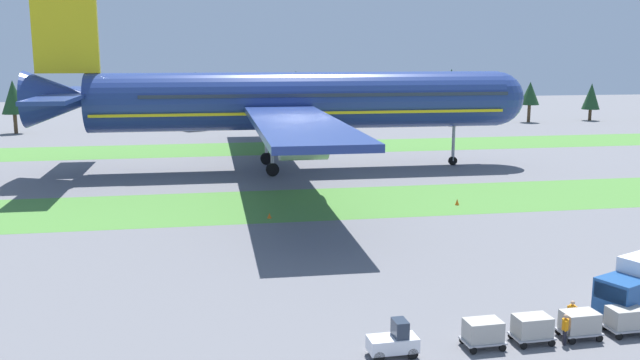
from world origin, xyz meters
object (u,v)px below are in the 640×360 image
at_px(cargo_dolly_fourth, 626,318).
at_px(cargo_dolly_lead, 483,331).
at_px(taxiway_marker_0, 457,202).
at_px(airliner, 288,101).
at_px(ground_crew_loader, 572,314).
at_px(baggage_tug, 394,341).
at_px(taxiway_marker_1, 269,216).
at_px(cargo_dolly_second, 532,327).
at_px(cargo_dolly_third, 580,323).
at_px(ground_crew_marshaller, 565,328).

bearing_deg(cargo_dolly_fourth, cargo_dolly_lead, 90.00).
xyz_separation_m(cargo_dolly_fourth, taxiway_marker_0, (2.72, 33.04, -0.59)).
bearing_deg(airliner, ground_crew_loader, 9.92).
relative_size(baggage_tug, ground_crew_loader, 1.52).
bearing_deg(taxiway_marker_1, cargo_dolly_second, -69.96).
xyz_separation_m(airliner, cargo_dolly_third, (8.86, -57.60, -8.34)).
height_order(cargo_dolly_fourth, taxiway_marker_1, cargo_dolly_fourth).
xyz_separation_m(cargo_dolly_lead, cargo_dolly_third, (5.80, 0.21, 0.00)).
relative_size(airliner, cargo_dolly_third, 35.99).
height_order(cargo_dolly_second, ground_crew_loader, ground_crew_loader).
bearing_deg(cargo_dolly_second, cargo_dolly_lead, 90.00).
relative_size(cargo_dolly_fourth, ground_crew_loader, 1.30).
bearing_deg(taxiway_marker_0, cargo_dolly_second, -104.36).
bearing_deg(ground_crew_loader, cargo_dolly_lead, 45.61).
relative_size(cargo_dolly_lead, cargo_dolly_second, 1.00).
xyz_separation_m(ground_crew_marshaller, ground_crew_loader, (1.45, 1.83, 0.00)).
xyz_separation_m(cargo_dolly_third, ground_crew_loader, (0.22, 1.22, 0.03)).
xyz_separation_m(baggage_tug, cargo_dolly_third, (10.82, 0.40, 0.10)).
relative_size(cargo_dolly_lead, cargo_dolly_third, 1.00).
distance_m(cargo_dolly_lead, taxiway_marker_0, 35.26).
bearing_deg(cargo_dolly_second, cargo_dolly_third, -90.00).
relative_size(baggage_tug, ground_crew_marshaller, 1.52).
distance_m(cargo_dolly_lead, cargo_dolly_fourth, 8.70).
distance_m(cargo_dolly_second, taxiway_marker_1, 32.96).
bearing_deg(cargo_dolly_second, ground_crew_loader, -69.14).
bearing_deg(ground_crew_loader, cargo_dolly_second, 55.22).
distance_m(baggage_tug, cargo_dolly_fourth, 13.73).
relative_size(cargo_dolly_lead, ground_crew_marshaller, 1.30).
relative_size(airliner, taxiway_marker_0, 122.51).
bearing_deg(ground_crew_loader, cargo_dolly_fourth, -170.26).
relative_size(cargo_dolly_second, taxiway_marker_1, 4.45).
height_order(airliner, taxiway_marker_1, airliner).
bearing_deg(cargo_dolly_fourth, airliner, 9.46).
bearing_deg(baggage_tug, cargo_dolly_fourth, -90.00).
distance_m(cargo_dolly_second, ground_crew_marshaller, 1.75).
bearing_deg(taxiway_marker_0, ground_crew_marshaller, -101.46).
distance_m(cargo_dolly_second, cargo_dolly_third, 2.90).
bearing_deg(cargo_dolly_second, cargo_dolly_fourth, -90.00).
relative_size(ground_crew_marshaller, taxiway_marker_0, 2.63).
bearing_deg(taxiway_marker_1, cargo_dolly_fourth, -60.93).
bearing_deg(cargo_dolly_lead, ground_crew_loader, -78.75).
height_order(cargo_dolly_third, cargo_dolly_fourth, same).
xyz_separation_m(cargo_dolly_second, cargo_dolly_third, (2.90, 0.11, 0.00)).
distance_m(airliner, cargo_dolly_fourth, 59.27).
height_order(baggage_tug, cargo_dolly_third, baggage_tug).
xyz_separation_m(airliner, baggage_tug, (-1.95, -57.99, -8.44)).
height_order(baggage_tug, ground_crew_loader, baggage_tug).
bearing_deg(airliner, taxiway_marker_1, -10.51).
distance_m(ground_crew_marshaller, ground_crew_loader, 2.33).
bearing_deg(cargo_dolly_third, ground_crew_marshaller, 114.43).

